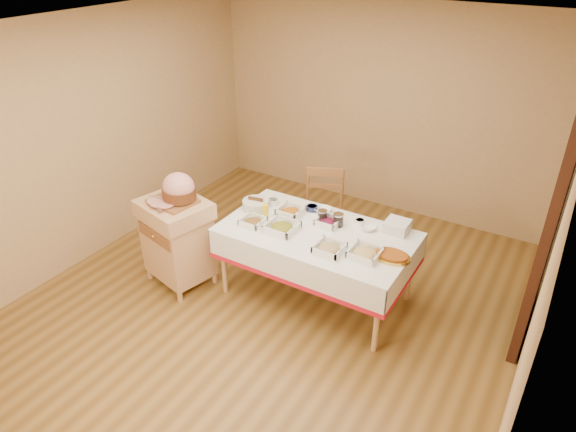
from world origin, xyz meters
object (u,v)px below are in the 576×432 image
(dining_table, at_px, (317,246))
(brass_platter, at_px, (392,256))
(butcher_cart, at_px, (177,237))
(dining_chair, at_px, (323,213))
(bread_basket, at_px, (256,204))
(mustard_bottle, at_px, (265,211))
(preserve_jar_right, at_px, (338,221))
(ham_on_board, at_px, (178,190))
(preserve_jar_left, at_px, (322,217))
(plate_stack, at_px, (397,226))

(dining_table, xyz_separation_m, brass_platter, (0.77, -0.06, 0.18))
(butcher_cart, bearing_deg, dining_chair, 50.93)
(bread_basket, bearing_deg, brass_platter, -4.77)
(butcher_cart, bearing_deg, mustard_bottle, 30.55)
(preserve_jar_right, relative_size, brass_platter, 0.39)
(preserve_jar_right, xyz_separation_m, brass_platter, (0.65, -0.25, -0.04))
(ham_on_board, height_order, preserve_jar_left, ham_on_board)
(preserve_jar_right, relative_size, bread_basket, 0.49)
(dining_table, bearing_deg, brass_platter, -4.31)
(plate_stack, bearing_deg, preserve_jar_left, -163.67)
(butcher_cart, height_order, preserve_jar_right, butcher_cart)
(dining_table, distance_m, preserve_jar_right, 0.32)
(bread_basket, bearing_deg, ham_on_board, -135.19)
(dining_chair, height_order, mustard_bottle, dining_chair)
(dining_table, bearing_deg, preserve_jar_left, 103.70)
(dining_table, xyz_separation_m, preserve_jar_right, (0.12, 0.20, 0.22))
(ham_on_board, relative_size, brass_platter, 1.36)
(ham_on_board, xyz_separation_m, plate_stack, (1.93, 0.86, -0.25))
(butcher_cart, distance_m, preserve_jar_right, 1.64)
(dining_table, relative_size, plate_stack, 8.27)
(dining_chair, distance_m, bread_basket, 0.85)
(preserve_jar_right, bearing_deg, preserve_jar_left, -179.01)
(plate_stack, bearing_deg, brass_platter, -74.68)
(dining_chair, height_order, ham_on_board, ham_on_board)
(ham_on_board, height_order, brass_platter, ham_on_board)
(ham_on_board, relative_size, bread_basket, 1.69)
(butcher_cart, bearing_deg, dining_table, 20.61)
(preserve_jar_right, height_order, bread_basket, preserve_jar_right)
(bread_basket, bearing_deg, butcher_cart, -135.68)
(dining_chair, xyz_separation_m, brass_platter, (1.09, -0.80, 0.27))
(butcher_cart, bearing_deg, brass_platter, 11.92)
(preserve_jar_right, bearing_deg, plate_stack, 20.94)
(ham_on_board, distance_m, preserve_jar_right, 1.58)
(preserve_jar_left, bearing_deg, dining_chair, 116.54)
(preserve_jar_right, bearing_deg, ham_on_board, -154.88)
(plate_stack, bearing_deg, ham_on_board, -155.98)
(butcher_cart, height_order, ham_on_board, ham_on_board)
(dining_chair, bearing_deg, preserve_jar_right, -50.94)
(preserve_jar_left, bearing_deg, brass_platter, -17.11)
(dining_table, relative_size, brass_platter, 5.41)
(dining_chair, bearing_deg, ham_on_board, -128.58)
(mustard_bottle, bearing_deg, preserve_jar_right, 19.40)
(butcher_cart, height_order, preserve_jar_left, butcher_cart)
(preserve_jar_right, relative_size, plate_stack, 0.60)
(butcher_cart, distance_m, plate_stack, 2.19)
(butcher_cart, distance_m, mustard_bottle, 0.95)
(dining_chair, distance_m, plate_stack, 1.07)
(ham_on_board, bearing_deg, bread_basket, 44.81)
(plate_stack, xyz_separation_m, brass_platter, (0.12, -0.45, -0.03))
(preserve_jar_left, distance_m, mustard_bottle, 0.56)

